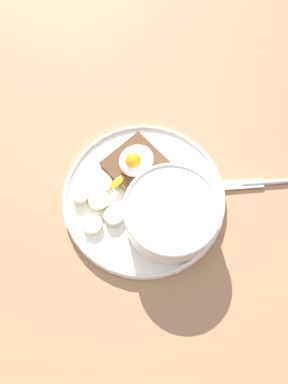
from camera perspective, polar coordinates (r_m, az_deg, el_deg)
ground_plane at (r=60.53cm, az=-0.00°, el=-1.37°), size 120.00×120.00×2.00cm
plate at (r=58.84cm, az=-0.00°, el=-0.78°), size 25.62×25.62×1.60cm
oatmeal_bowl at (r=54.67cm, az=4.45°, el=-3.08°), size 13.78×13.78×6.32cm
toast_slice at (r=59.98cm, az=-1.14°, el=4.03°), size 8.78×8.78×1.25cm
poached_egg at (r=58.14cm, az=-1.29°, el=4.76°), size 8.62×5.17×3.45cm
banana_slice_front at (r=57.98cm, az=-6.78°, el=-1.25°), size 4.28×4.15×1.95cm
banana_slice_left at (r=58.81cm, az=-9.59°, el=-0.48°), size 4.00×4.00×1.47cm
banana_slice_back at (r=57.08cm, az=-4.67°, el=-3.75°), size 3.24×3.13×1.49cm
banana_slice_right at (r=59.50cm, az=-6.59°, el=1.51°), size 4.27×4.27×0.90cm
banana_slice_inner at (r=57.14cm, az=-7.87°, el=-4.91°), size 3.15×3.21×1.29cm
knife at (r=63.06cm, az=17.42°, el=1.34°), size 10.92×9.47×0.80cm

